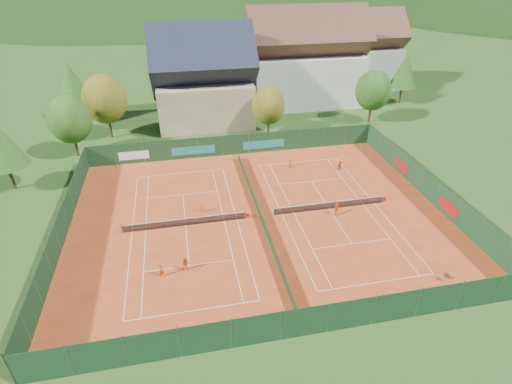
% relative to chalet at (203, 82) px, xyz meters
% --- Properties ---
extents(ground, '(600.00, 600.00, 0.00)m').
position_rel_chalet_xyz_m(ground, '(3.00, -30.00, -6.64)').
color(ground, '#274B17').
rests_on(ground, ground).
extents(clay_pad, '(40.00, 32.00, 0.01)m').
position_rel_chalet_xyz_m(clay_pad, '(3.00, -30.00, -6.62)').
color(clay_pad, '#BA421B').
rests_on(clay_pad, ground).
extents(court_markings_left, '(11.03, 23.83, 0.00)m').
position_rel_chalet_xyz_m(court_markings_left, '(-5.00, -30.00, -6.61)').
color(court_markings_left, white).
rests_on(court_markings_left, ground).
extents(court_markings_right, '(11.03, 23.83, 0.00)m').
position_rel_chalet_xyz_m(court_markings_right, '(11.00, -30.00, -6.61)').
color(court_markings_right, white).
rests_on(court_markings_right, ground).
extents(tennis_net_left, '(13.30, 0.10, 1.02)m').
position_rel_chalet_xyz_m(tennis_net_left, '(-4.85, -30.00, -6.12)').
color(tennis_net_left, '#59595B').
rests_on(tennis_net_left, ground).
extents(tennis_net_right, '(13.30, 0.10, 1.02)m').
position_rel_chalet_xyz_m(tennis_net_right, '(11.15, -30.00, -6.12)').
color(tennis_net_right, '#59595B').
rests_on(tennis_net_right, ground).
extents(court_divider, '(0.03, 28.80, 1.00)m').
position_rel_chalet_xyz_m(court_divider, '(3.00, -30.00, -6.12)').
color(court_divider, '#123319').
rests_on(court_divider, ground).
extents(fence_north, '(40.00, 0.10, 3.00)m').
position_rel_chalet_xyz_m(fence_north, '(2.54, -14.01, -5.16)').
color(fence_north, '#163C1E').
rests_on(fence_north, ground).
extents(fence_south, '(40.00, 0.04, 3.00)m').
position_rel_chalet_xyz_m(fence_south, '(3.00, -46.00, -5.12)').
color(fence_south, '#13351A').
rests_on(fence_south, ground).
extents(fence_west, '(0.04, 32.00, 3.00)m').
position_rel_chalet_xyz_m(fence_west, '(-17.00, -30.00, -5.12)').
color(fence_west, '#12341B').
rests_on(fence_west, ground).
extents(fence_east, '(0.09, 32.00, 3.00)m').
position_rel_chalet_xyz_m(fence_east, '(23.00, -29.95, -5.14)').
color(fence_east, '#163D1E').
rests_on(fence_east, ground).
extents(chalet, '(16.20, 12.00, 16.00)m').
position_rel_chalet_xyz_m(chalet, '(0.00, 0.00, 0.00)').
color(chalet, beige).
rests_on(chalet, ground).
extents(hotel_block_a, '(21.60, 11.00, 17.25)m').
position_rel_chalet_xyz_m(hotel_block_a, '(19.00, 6.00, 0.76)').
color(hotel_block_a, silver).
rests_on(hotel_block_a, ground).
extents(hotel_block_b, '(17.28, 10.00, 15.50)m').
position_rel_chalet_xyz_m(hotel_block_b, '(33.00, 14.00, -0.01)').
color(hotel_block_b, silver).
rests_on(hotel_block_b, ground).
extents(tree_west_front, '(5.72, 5.72, 8.69)m').
position_rel_chalet_xyz_m(tree_west_front, '(-19.00, -10.00, -1.23)').
color(tree_west_front, '#49301A').
rests_on(tree_west_front, ground).
extents(tree_west_mid, '(6.44, 6.44, 9.78)m').
position_rel_chalet_xyz_m(tree_west_mid, '(-15.00, -4.00, -0.56)').
color(tree_west_mid, '#4B321B').
rests_on(tree_west_mid, ground).
extents(tree_west_back, '(5.60, 5.60, 10.00)m').
position_rel_chalet_xyz_m(tree_west_back, '(-21.00, 4.00, 0.11)').
color(tree_west_back, '#432A18').
rests_on(tree_west_back, ground).
extents(tree_center, '(5.01, 5.01, 7.60)m').
position_rel_chalet_xyz_m(tree_center, '(9.00, -8.00, -1.91)').
color(tree_center, '#4D341B').
rests_on(tree_center, ground).
extents(tree_east_front, '(5.72, 5.72, 8.69)m').
position_rel_chalet_xyz_m(tree_east_front, '(27.00, -6.00, -1.23)').
color(tree_east_front, '#432818').
rests_on(tree_east_front, ground).
extents(tree_east_mid, '(5.04, 5.04, 9.00)m').
position_rel_chalet_xyz_m(tree_east_mid, '(37.00, 2.00, -0.56)').
color(tree_east_mid, '#4D2F1B').
rests_on(tree_east_mid, ground).
extents(tree_east_back, '(7.15, 7.15, 10.86)m').
position_rel_chalet_xyz_m(tree_east_back, '(29.00, 10.00, 0.12)').
color(tree_east_back, '#4D371B').
rests_on(tree_east_back, ground).
extents(mountain_backdrop, '(820.00, 530.00, 242.00)m').
position_rel_chalet_xyz_m(mountain_backdrop, '(31.54, 203.48, -46.26)').
color(mountain_backdrop, black).
rests_on(mountain_backdrop, ground).
extents(ball_hopper, '(0.34, 0.34, 0.80)m').
position_rel_chalet_xyz_m(ball_hopper, '(16.95, -42.84, -6.07)').
color(ball_hopper, slate).
rests_on(ball_hopper, ground).
extents(loose_ball_0, '(0.07, 0.07, 0.07)m').
position_rel_chalet_xyz_m(loose_ball_0, '(-7.09, -34.13, -6.59)').
color(loose_ball_0, '#CCD833').
rests_on(loose_ball_0, ground).
extents(loose_ball_1, '(0.07, 0.07, 0.07)m').
position_rel_chalet_xyz_m(loose_ball_1, '(9.95, -37.19, -6.59)').
color(loose_ball_1, '#CCD833').
rests_on(loose_ball_1, ground).
extents(loose_ball_2, '(0.07, 0.07, 0.07)m').
position_rel_chalet_xyz_m(loose_ball_2, '(5.11, -25.34, -6.59)').
color(loose_ball_2, '#CCD833').
rests_on(loose_ball_2, ground).
extents(loose_ball_3, '(0.07, 0.07, 0.07)m').
position_rel_chalet_xyz_m(loose_ball_3, '(-1.92, -22.99, -6.59)').
color(loose_ball_3, '#CCD833').
rests_on(loose_ball_3, ground).
extents(player_left_near, '(0.58, 0.51, 1.33)m').
position_rel_chalet_xyz_m(player_left_near, '(-7.44, -37.32, -5.96)').
color(player_left_near, '#D75413').
rests_on(player_left_near, ground).
extents(player_left_mid, '(0.71, 0.55, 1.45)m').
position_rel_chalet_xyz_m(player_left_mid, '(-5.30, -37.00, -5.90)').
color(player_left_mid, '#D64313').
rests_on(player_left_mid, ground).
extents(player_left_far, '(0.92, 0.83, 1.24)m').
position_rel_chalet_xyz_m(player_left_far, '(-3.10, -27.77, -6.00)').
color(player_left_far, '#CD5A12').
rests_on(player_left_far, ground).
extents(player_right_near, '(0.95, 0.89, 1.57)m').
position_rel_chalet_xyz_m(player_right_near, '(11.26, -31.29, -5.84)').
color(player_right_near, orange).
rests_on(player_right_near, ground).
extents(player_right_far_a, '(0.69, 0.52, 1.27)m').
position_rel_chalet_xyz_m(player_right_far_a, '(9.43, -19.36, -5.99)').
color(player_right_far_a, '#DC5513').
rests_on(player_right_far_a, ground).
extents(player_right_far_b, '(1.22, 0.93, 1.29)m').
position_rel_chalet_xyz_m(player_right_far_b, '(15.63, -21.34, -5.98)').
color(player_right_far_b, '#DD5813').
rests_on(player_right_far_b, ground).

